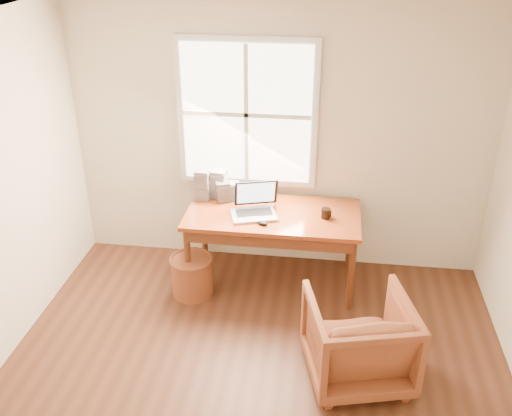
{
  "coord_description": "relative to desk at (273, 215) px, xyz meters",
  "views": [
    {
      "loc": [
        0.47,
        -2.83,
        3.2
      ],
      "look_at": [
        -0.14,
        1.65,
        0.87
      ],
      "focal_mm": 40.0,
      "sensor_mm": 36.0,
      "label": 1
    }
  ],
  "objects": [
    {
      "name": "mouse",
      "position": [
        -0.07,
        -0.24,
        0.04
      ],
      "size": [
        0.11,
        0.09,
        0.03
      ],
      "primitive_type": "ellipsoid",
      "rotation": [
        0.0,
        0.0,
        -0.39
      ],
      "color": "black",
      "rests_on": "desk"
    },
    {
      "name": "desk",
      "position": [
        0.0,
        0.0,
        0.0
      ],
      "size": [
        1.6,
        0.8,
        0.04
      ],
      "primitive_type": "cube",
      "color": "brown",
      "rests_on": "room_shell"
    },
    {
      "name": "cd_stack_d",
      "position": [
        -0.42,
        0.24,
        0.1
      ],
      "size": [
        0.14,
        0.13,
        0.17
      ],
      "primitive_type": "cube",
      "rotation": [
        0.0,
        0.0,
        -0.07
      ],
      "color": "#ACB3B8",
      "rests_on": "desk"
    },
    {
      "name": "room_shell",
      "position": [
        -0.02,
        -1.64,
        0.59
      ],
      "size": [
        4.04,
        4.54,
        2.64
      ],
      "color": "#4D2A1A",
      "rests_on": "ground"
    },
    {
      "name": "cd_stack_a",
      "position": [
        -0.55,
        0.26,
        0.16
      ],
      "size": [
        0.16,
        0.15,
        0.28
      ],
      "primitive_type": "cube",
      "rotation": [
        0.0,
        0.0,
        -0.19
      ],
      "color": "#B5B8C1",
      "rests_on": "desk"
    },
    {
      "name": "cd_stack_c",
      "position": [
        -0.7,
        0.19,
        0.17
      ],
      "size": [
        0.14,
        0.12,
        0.3
      ],
      "primitive_type": "cube",
      "rotation": [
        0.0,
        0.0,
        -0.04
      ],
      "color": "#A6A7B4",
      "rests_on": "desk"
    },
    {
      "name": "cd_stack_b",
      "position": [
        -0.5,
        0.18,
        0.12
      ],
      "size": [
        0.16,
        0.16,
        0.2
      ],
      "primitive_type": "cube",
      "rotation": [
        0.0,
        0.0,
        0.41
      ],
      "color": "#29282E",
      "rests_on": "desk"
    },
    {
      "name": "armchair",
      "position": [
        0.78,
        -1.2,
        -0.38
      ],
      "size": [
        0.91,
        0.93,
        0.7
      ],
      "primitive_type": "imported",
      "rotation": [
        0.0,
        0.0,
        3.39
      ],
      "color": "brown",
      "rests_on": "room_shell"
    },
    {
      "name": "wicker_stool",
      "position": [
        -0.72,
        -0.31,
        -0.54
      ],
      "size": [
        0.48,
        0.48,
        0.38
      ],
      "primitive_type": "cylinder",
      "rotation": [
        0.0,
        0.0,
        -0.35
      ],
      "color": "brown",
      "rests_on": "room_shell"
    },
    {
      "name": "coffee_mug",
      "position": [
        0.48,
        -0.04,
        0.07
      ],
      "size": [
        0.09,
        0.09,
        0.09
      ],
      "primitive_type": "cylinder",
      "rotation": [
        0.0,
        0.0,
        -0.05
      ],
      "color": "black",
      "rests_on": "desk"
    },
    {
      "name": "laptop",
      "position": [
        -0.17,
        -0.09,
        0.16
      ],
      "size": [
        0.49,
        0.5,
        0.29
      ],
      "primitive_type": null,
      "rotation": [
        0.0,
        0.0,
        0.29
      ],
      "color": "#BABCC1",
      "rests_on": "desk"
    }
  ]
}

